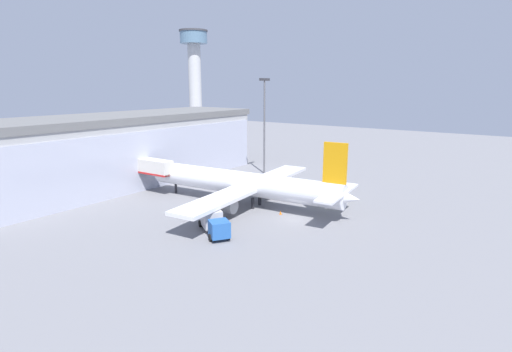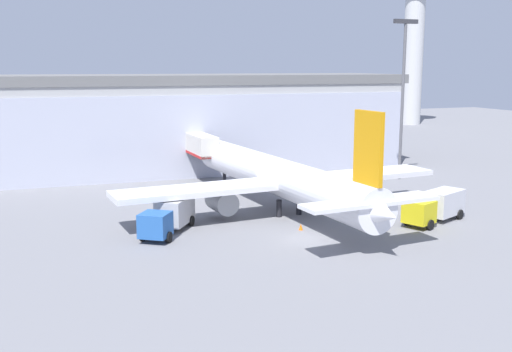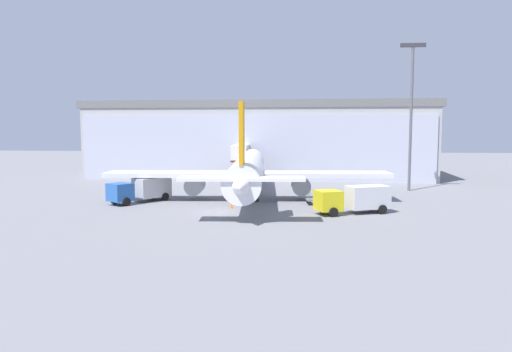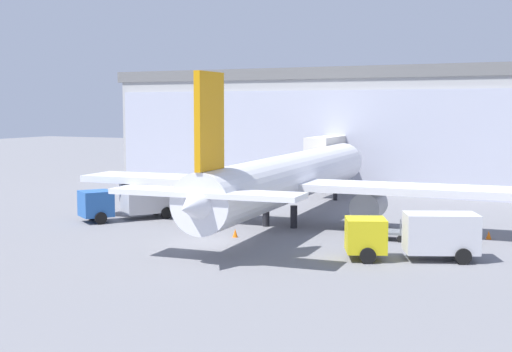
{
  "view_description": "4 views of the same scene",
  "coord_description": "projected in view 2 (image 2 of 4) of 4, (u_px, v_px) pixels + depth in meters",
  "views": [
    {
      "loc": [
        -45.65,
        -25.06,
        17.77
      ],
      "look_at": [
        2.36,
        7.95,
        4.46
      ],
      "focal_mm": 28.0,
      "sensor_mm": 36.0,
      "label": 1
    },
    {
      "loc": [
        -20.79,
        -42.03,
        13.73
      ],
      "look_at": [
        -1.0,
        9.49,
        3.53
      ],
      "focal_mm": 42.0,
      "sensor_mm": 36.0,
      "label": 2
    },
    {
      "loc": [
        7.96,
        -47.91,
        8.35
      ],
      "look_at": [
        2.29,
        8.59,
        2.77
      ],
      "focal_mm": 35.0,
      "sensor_mm": 36.0,
      "label": 3
    },
    {
      "loc": [
        21.56,
        -39.0,
        8.66
      ],
      "look_at": [
        -1.52,
        9.5,
        3.36
      ],
      "focal_mm": 50.0,
      "sensor_mm": 36.0,
      "label": 4
    }
  ],
  "objects": [
    {
      "name": "fuel_truck",
      "position": [
        436.0,
        206.0,
        53.15
      ],
      "size": [
        7.58,
        4.9,
        2.65
      ],
      "rotation": [
        0.0,
        0.0,
        3.55
      ],
      "color": "yellow",
      "rests_on": "ground"
    },
    {
      "name": "apron_light_mast",
      "position": [
        403.0,
        86.0,
        71.46
      ],
      "size": [
        3.2,
        0.4,
        19.08
      ],
      "color": "#59595E",
      "rests_on": "ground"
    },
    {
      "name": "control_tower",
      "position": [
        415.0,
        24.0,
        138.11
      ],
      "size": [
        10.07,
        10.07,
        36.77
      ],
      "color": "silver",
      "rests_on": "ground"
    },
    {
      "name": "terminal_building",
      "position": [
        191.0,
        122.0,
        80.81
      ],
      "size": [
        57.67,
        18.35,
        12.56
      ],
      "rotation": [
        0.0,
        0.0,
        -0.03
      ],
      "color": "#A3A3A3",
      "rests_on": "ground"
    },
    {
      "name": "catering_truck",
      "position": [
        169.0,
        215.0,
        49.77
      ],
      "size": [
        5.98,
        7.25,
        2.65
      ],
      "rotation": [
        0.0,
        0.0,
        4.1
      ],
      "color": "#2659A5",
      "rests_on": "ground"
    },
    {
      "name": "baggage_cart",
      "position": [
        372.0,
        206.0,
        57.04
      ],
      "size": [
        2.98,
        1.94,
        1.5
      ],
      "rotation": [
        0.0,
        0.0,
        0.13
      ],
      "color": "slate",
      "rests_on": "ground"
    },
    {
      "name": "safety_cone_wingtip",
      "position": [
        408.0,
        197.0,
        61.97
      ],
      "size": [
        0.36,
        0.36,
        0.55
      ],
      "primitive_type": "cone",
      "color": "orange",
      "rests_on": "ground"
    },
    {
      "name": "jet_bridge",
      "position": [
        196.0,
        144.0,
        72.57
      ],
      "size": [
        2.51,
        11.12,
        5.72
      ],
      "rotation": [
        0.0,
        0.0,
        1.6
      ],
      "color": "beige",
      "rests_on": "ground"
    },
    {
      "name": "airplane",
      "position": [
        280.0,
        178.0,
        56.69
      ],
      "size": [
        32.41,
        35.69,
        10.53
      ],
      "rotation": [
        0.0,
        0.0,
        1.65
      ],
      "color": "silver",
      "rests_on": "ground"
    },
    {
      "name": "ground",
      "position": [
        309.0,
        238.0,
        48.4
      ],
      "size": [
        240.0,
        240.0,
        0.0
      ],
      "primitive_type": "plane",
      "color": "slate"
    },
    {
      "name": "safety_cone_nose",
      "position": [
        301.0,
        227.0,
        50.66
      ],
      "size": [
        0.36,
        0.36,
        0.55
      ],
      "primitive_type": "cone",
      "color": "orange",
      "rests_on": "ground"
    }
  ]
}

